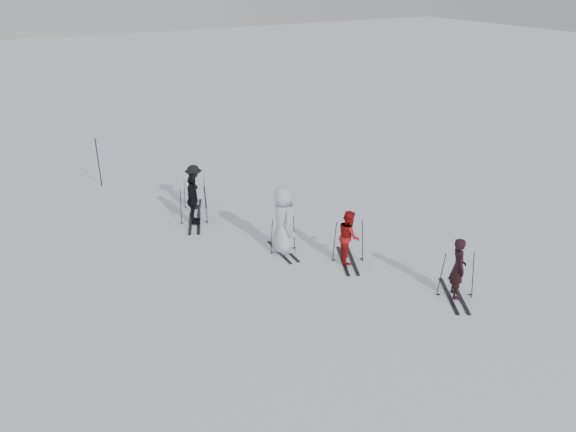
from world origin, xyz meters
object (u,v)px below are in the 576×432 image
object	(u,v)px
skier_red	(349,237)
skier_uphill_left	(193,201)
skier_near_dark	(458,269)
skier_uphill_far	(194,187)
piste_marker	(98,162)
skier_grey	(283,221)

from	to	relation	value
skier_red	skier_uphill_left	distance (m)	5.40
skier_near_dark	skier_uphill_far	distance (m)	9.38
skier_red	skier_uphill_left	size ratio (longest dim) A/B	0.94
skier_near_dark	skier_red	world-z (taller)	skier_near_dark
skier_red	skier_uphill_far	xyz separation A→B (m)	(-2.36, 5.76, 0.00)
piste_marker	skier_uphill_far	bearing A→B (deg)	-58.61
skier_uphill_far	skier_grey	bearing A→B (deg)	-141.91
skier_near_dark	skier_grey	world-z (taller)	skier_grey
piste_marker	skier_red	bearing A→B (deg)	-63.90
skier_uphill_left	piste_marker	world-z (taller)	piste_marker
skier_grey	skier_near_dark	bearing A→B (deg)	-144.63
skier_uphill_left	skier_uphill_far	world-z (taller)	skier_uphill_left
skier_near_dark	skier_grey	bearing A→B (deg)	61.35
skier_red	skier_grey	distance (m)	1.95
skier_near_dark	skier_grey	size ratio (longest dim) A/B	0.80
skier_red	skier_near_dark	bearing A→B (deg)	-131.16
skier_red	skier_grey	world-z (taller)	skier_grey
skier_near_dark	piste_marker	xyz separation A→B (m)	(-5.97, 12.47, 0.14)
skier_grey	skier_uphill_far	world-z (taller)	skier_grey
skier_uphill_left	skier_uphill_far	distance (m)	1.29
skier_red	piste_marker	bearing A→B (deg)	51.12
skier_grey	skier_uphill_far	size ratio (longest dim) A/B	1.31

